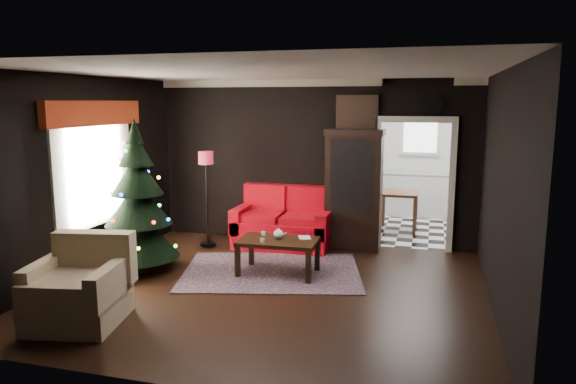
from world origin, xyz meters
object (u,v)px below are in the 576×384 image
(curio_cabinet, at_px, (354,192))
(armchair, at_px, (77,283))
(christmas_tree, at_px, (138,200))
(wall_clock, at_px, (433,105))
(loveseat, at_px, (283,218))
(teapot, at_px, (278,234))
(coffee_table, at_px, (278,256))
(kitchen_table, at_px, (398,211))
(floor_lamp, at_px, (207,199))

(curio_cabinet, height_order, armchair, curio_cabinet)
(christmas_tree, height_order, wall_clock, wall_clock)
(loveseat, distance_m, teapot, 1.44)
(coffee_table, bearing_deg, loveseat, 103.11)
(loveseat, bearing_deg, curio_cabinet, 10.83)
(curio_cabinet, xyz_separation_m, christmas_tree, (-2.81, -2.00, 0.10))
(coffee_table, bearing_deg, kitchen_table, 64.38)
(wall_clock, distance_m, kitchen_table, 2.43)
(floor_lamp, relative_size, armchair, 1.60)
(floor_lamp, bearing_deg, coffee_table, -34.06)
(loveseat, xyz_separation_m, christmas_tree, (-1.66, -1.78, 0.55))
(coffee_table, bearing_deg, armchair, -126.83)
(christmas_tree, bearing_deg, teapot, 10.96)
(christmas_tree, distance_m, wall_clock, 4.75)
(curio_cabinet, relative_size, floor_lamp, 1.20)
(floor_lamp, height_order, teapot, floor_lamp)
(floor_lamp, xyz_separation_m, coffee_table, (1.56, -1.05, -0.57))
(coffee_table, relative_size, kitchen_table, 1.47)
(armchair, relative_size, coffee_table, 0.90)
(curio_cabinet, xyz_separation_m, teapot, (-0.82, -1.62, -0.37))
(christmas_tree, bearing_deg, wall_clock, 28.55)
(kitchen_table, bearing_deg, coffee_table, -115.62)
(floor_lamp, distance_m, christmas_tree, 1.50)
(loveseat, xyz_separation_m, coffee_table, (0.33, -1.42, -0.24))
(coffee_table, xyz_separation_m, kitchen_table, (1.47, 3.07, 0.11))
(curio_cabinet, bearing_deg, coffee_table, -116.62)
(floor_lamp, distance_m, coffee_table, 1.96)
(loveseat, height_order, kitchen_table, loveseat)
(coffee_table, distance_m, wall_clock, 3.45)
(floor_lamp, height_order, armchair, floor_lamp)
(kitchen_table, bearing_deg, floor_lamp, -146.34)
(curio_cabinet, xyz_separation_m, coffee_table, (-0.82, -1.64, -0.69))
(loveseat, height_order, christmas_tree, christmas_tree)
(curio_cabinet, height_order, teapot, curio_cabinet)
(armchair, relative_size, wall_clock, 3.11)
(teapot, xyz_separation_m, kitchen_table, (1.47, 3.05, -0.21))
(teapot, height_order, kitchen_table, kitchen_table)
(wall_clock, height_order, kitchen_table, wall_clock)
(loveseat, height_order, curio_cabinet, curio_cabinet)
(christmas_tree, relative_size, coffee_table, 1.96)
(curio_cabinet, distance_m, christmas_tree, 3.45)
(coffee_table, bearing_deg, teapot, 99.15)
(floor_lamp, distance_m, kitchen_table, 3.66)
(floor_lamp, xyz_separation_m, kitchen_table, (3.03, 2.01, -0.45))
(floor_lamp, height_order, christmas_tree, christmas_tree)
(floor_lamp, bearing_deg, wall_clock, 12.07)
(loveseat, height_order, coffee_table, loveseat)
(curio_cabinet, bearing_deg, loveseat, -169.17)
(floor_lamp, bearing_deg, loveseat, 16.57)
(coffee_table, height_order, kitchen_table, kitchen_table)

